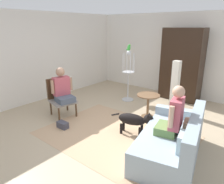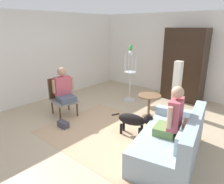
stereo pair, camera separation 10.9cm
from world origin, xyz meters
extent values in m
plane|color=tan|center=(0.00, 0.00, 0.00)|extent=(8.05, 8.05, 0.00)
cube|color=silver|center=(0.00, 3.42, 1.32)|extent=(6.67, 0.12, 2.64)
cube|color=silver|center=(-3.10, 0.30, 1.32)|extent=(0.12, 7.31, 2.64)
cube|color=tan|center=(0.15, -0.13, 0.00)|extent=(3.03, 2.23, 0.01)
cube|color=#8EA0AD|center=(1.34, -0.11, 0.22)|extent=(1.29, 1.94, 0.45)
cube|color=#8EA0AD|center=(1.71, -0.03, 0.64)|extent=(0.55, 1.78, 0.39)
cube|color=#8EA0AD|center=(1.17, 0.68, 0.53)|extent=(0.95, 0.37, 0.16)
cube|color=#9EB2B7|center=(1.68, -0.49, 0.59)|extent=(0.17, 0.33, 0.28)
cube|color=tan|center=(1.57, -0.01, 0.59)|extent=(0.16, 0.30, 0.28)
cylinder|color=#4C331E|center=(-1.22, -0.01, 0.18)|extent=(0.04, 0.04, 0.36)
cylinder|color=#4C331E|center=(-1.33, -0.46, 0.18)|extent=(0.04, 0.04, 0.36)
cylinder|color=#4C331E|center=(-1.73, 0.12, 0.18)|extent=(0.04, 0.04, 0.36)
cylinder|color=#4C331E|center=(-1.84, -0.33, 0.18)|extent=(0.04, 0.04, 0.36)
cube|color=gray|center=(-1.53, -0.17, 0.39)|extent=(0.74, 0.69, 0.06)
cube|color=#4C331E|center=(-1.79, -0.10, 0.69)|extent=(0.21, 0.56, 0.52)
cube|color=#5C7D43|center=(1.27, -0.12, 0.52)|extent=(0.43, 0.47, 0.14)
cube|color=#B24C59|center=(1.41, -0.09, 0.84)|extent=(0.26, 0.44, 0.51)
sphere|color=tan|center=(1.41, -0.09, 1.22)|extent=(0.20, 0.20, 0.20)
cylinder|color=tan|center=(1.42, -0.34, 0.87)|extent=(0.08, 0.08, 0.36)
cylinder|color=tan|center=(1.32, 0.14, 0.87)|extent=(0.08, 0.08, 0.36)
cube|color=#465263|center=(-1.38, -0.21, 0.49)|extent=(0.50, 0.49, 0.14)
cube|color=#B24C59|center=(-1.55, -0.16, 0.79)|extent=(0.27, 0.43, 0.46)
sphere|color=#A57A60|center=(-1.55, -0.16, 1.15)|extent=(0.22, 0.22, 0.22)
cylinder|color=#A57A60|center=(-1.45, 0.06, 0.82)|extent=(0.08, 0.08, 0.32)
cylinder|color=#A57A60|center=(-1.57, -0.41, 0.82)|extent=(0.08, 0.08, 0.32)
cylinder|color=brown|center=(0.21, 1.11, 0.59)|extent=(0.57, 0.57, 0.02)
cylinder|color=brown|center=(0.21, 1.11, 0.29)|extent=(0.06, 0.06, 0.58)
cylinder|color=brown|center=(0.21, 1.11, 0.01)|extent=(0.31, 0.31, 0.03)
ellipsoid|color=black|center=(0.38, 0.13, 0.35)|extent=(0.64, 0.38, 0.24)
sphere|color=black|center=(0.73, 0.22, 0.42)|extent=(0.20, 0.20, 0.20)
cone|color=black|center=(0.71, 0.27, 0.52)|extent=(0.06, 0.06, 0.06)
cone|color=black|center=(0.74, 0.17, 0.52)|extent=(0.06, 0.06, 0.06)
cylinder|color=black|center=(0.01, 0.04, 0.39)|extent=(0.18, 0.08, 0.10)
cylinder|color=black|center=(0.56, 0.25, 0.11)|extent=(0.06, 0.06, 0.23)
cylinder|color=black|center=(0.60, 0.11, 0.11)|extent=(0.06, 0.06, 0.23)
cylinder|color=black|center=(0.16, 0.15, 0.11)|extent=(0.06, 0.06, 0.23)
cylinder|color=black|center=(0.20, 0.01, 0.11)|extent=(0.06, 0.06, 0.23)
cylinder|color=silver|center=(-0.92, 1.86, 0.01)|extent=(0.36, 0.36, 0.03)
cylinder|color=silver|center=(-0.92, 1.86, 0.44)|extent=(0.04, 0.04, 0.89)
cylinder|color=silver|center=(-0.92, 1.86, 0.90)|extent=(0.36, 0.36, 0.02)
cylinder|color=silver|center=(-0.75, 1.86, 1.18)|extent=(0.01, 0.01, 0.56)
cylinder|color=silver|center=(-0.78, 1.96, 1.18)|extent=(0.01, 0.01, 0.56)
cylinder|color=silver|center=(-0.87, 2.02, 1.18)|extent=(0.01, 0.01, 0.56)
cylinder|color=silver|center=(-0.98, 2.02, 1.18)|extent=(0.01, 0.01, 0.56)
cylinder|color=silver|center=(-1.06, 1.96, 1.18)|extent=(0.01, 0.01, 0.56)
cylinder|color=silver|center=(-1.09, 1.86, 1.18)|extent=(0.01, 0.01, 0.56)
cylinder|color=silver|center=(-1.06, 1.75, 1.18)|extent=(0.01, 0.01, 0.56)
cylinder|color=silver|center=(-0.98, 1.69, 1.18)|extent=(0.01, 0.01, 0.56)
cylinder|color=silver|center=(-0.87, 1.69, 1.18)|extent=(0.01, 0.01, 0.56)
cylinder|color=silver|center=(-0.78, 1.75, 1.18)|extent=(0.01, 0.01, 0.56)
sphere|color=silver|center=(-0.92, 1.86, 1.46)|extent=(0.15, 0.15, 0.15)
ellipsoid|color=green|center=(-0.92, 1.86, 1.61)|extent=(0.09, 0.10, 0.16)
sphere|color=green|center=(-0.90, 1.86, 1.68)|extent=(0.07, 0.07, 0.07)
cone|color=#D8BF4C|center=(-0.87, 1.86, 1.68)|extent=(0.03, 0.02, 0.02)
ellipsoid|color=green|center=(-0.96, 1.86, 1.56)|extent=(0.12, 0.03, 0.04)
cube|color=#4C4742|center=(0.55, 1.90, 0.03)|extent=(0.20, 0.20, 0.06)
cube|color=white|center=(0.55, 1.90, 0.72)|extent=(0.18, 0.18, 1.32)
cube|color=black|center=(0.26, 3.01, 1.09)|extent=(1.18, 0.56, 2.18)
cube|color=#3F3F4C|center=(-0.99, -0.63, 0.07)|extent=(0.27, 0.15, 0.15)
camera|label=1|loc=(2.58, -3.24, 2.23)|focal=33.36mm
camera|label=2|loc=(2.66, -3.17, 2.23)|focal=33.36mm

